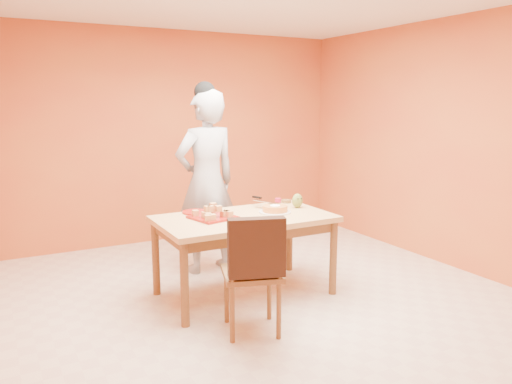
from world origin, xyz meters
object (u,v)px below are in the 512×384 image
dining_chair (253,271)px  red_dinner_plate (196,212)px  dining_table (244,226)px  magenta_glass (278,203)px  egg_ornament (297,201)px  checker_tin (286,201)px  sponge_cake (275,209)px  person (206,182)px  pastry_platter (213,217)px

dining_chair → red_dinner_plate: (-0.05, 1.08, 0.26)m
dining_table → magenta_glass: 0.55m
dining_table → red_dinner_plate: (-0.35, 0.35, 0.10)m
dining_table → egg_ornament: size_ratio=11.26×
dining_table → red_dinner_plate: 0.50m
magenta_glass → dining_chair: bearing=-129.8°
egg_ornament → checker_tin: (0.03, 0.26, -0.06)m
dining_chair → sponge_cake: 1.00m
person → sponge_cake: (0.36, -0.82, -0.17)m
person → pastry_platter: person is taller
red_dinner_plate → magenta_glass: bearing=-9.4°
magenta_glass → checker_tin: (0.18, 0.14, -0.03)m
sponge_cake → magenta_glass: magenta_glass is taller
pastry_platter → red_dinner_plate: pastry_platter is taller
dining_chair → pastry_platter: 0.83m
dining_table → checker_tin: bearing=27.6°
dining_chair → egg_ornament: 1.28m
magenta_glass → checker_tin: magenta_glass is taller
dining_chair → egg_ornament: size_ratio=6.86×
pastry_platter → checker_tin: bearing=16.9°
red_dinner_plate → egg_ornament: egg_ornament is taller
magenta_glass → dining_table: bearing=-156.5°
red_dinner_plate → magenta_glass: magenta_glass is taller
person → red_dinner_plate: person is taller
sponge_cake → magenta_glass: 0.27m
dining_chair → checker_tin: size_ratio=9.45×
sponge_cake → magenta_glass: size_ratio=2.71×
dining_table → sponge_cake: 0.35m
dining_table → sponge_cake: bearing=-0.9°
dining_table → person: 0.87m
dining_chair → red_dinner_plate: bearing=110.7°
egg_ornament → dining_table: bearing=168.2°
pastry_platter → red_dinner_plate: 0.30m
person → red_dinner_plate: 0.59m
red_dinner_plate → sponge_cake: (0.67, -0.36, 0.03)m
person → sponge_cake: person is taller
dining_table → sponge_cake: (0.33, -0.01, 0.13)m
pastry_platter → checker_tin: (0.96, 0.29, 0.01)m
dining_table → egg_ornament: bearing=7.7°
dining_chair → dining_table: bearing=86.0°
dining_table → pastry_platter: pastry_platter is taller
person → dining_table: bearing=85.1°
sponge_cake → egg_ornament: (0.31, 0.09, 0.03)m
dining_table → dining_chair: (-0.30, -0.73, -0.16)m
person → pastry_platter: bearing=63.9°
person → pastry_platter: (-0.26, -0.76, -0.19)m
egg_ornament → magenta_glass: egg_ornament is taller
pastry_platter → red_dinner_plate: size_ratio=1.39×
magenta_glass → sponge_cake: bearing=-126.8°
person → red_dinner_plate: bearing=48.9°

